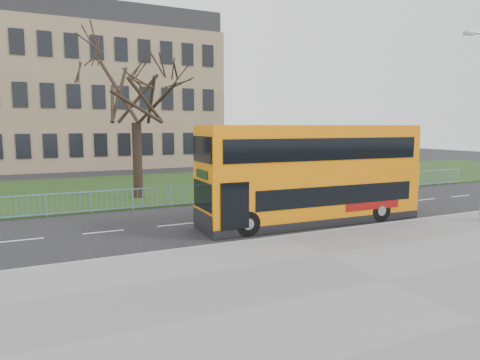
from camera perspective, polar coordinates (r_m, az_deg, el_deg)
name	(u,v)px	position (r m, az deg, el deg)	size (l,w,h in m)	color
ground	(264,230)	(17.65, 3.23, -6.70)	(120.00, 120.00, 0.00)	black
pavement	(384,283)	(12.38, 18.69, -12.86)	(80.00, 10.50, 0.12)	slate
kerb	(284,237)	(16.33, 5.85, -7.61)	(80.00, 0.20, 0.14)	gray
grass_verge	(168,186)	(30.76, -9.57, -0.77)	(80.00, 15.40, 0.08)	#1C3312
guard_railing	(207,194)	(23.44, -4.47, -1.89)	(40.00, 0.12, 1.10)	#719FC9
bare_tree	(136,108)	(25.61, -13.71, 9.32)	(7.28, 7.28, 10.40)	black
civic_building	(68,101)	(50.23, -21.90, 9.80)	(30.00, 15.00, 14.00)	#867755
yellow_bus	(312,172)	(18.92, 9.58, 1.11)	(10.13, 2.68, 4.22)	orange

